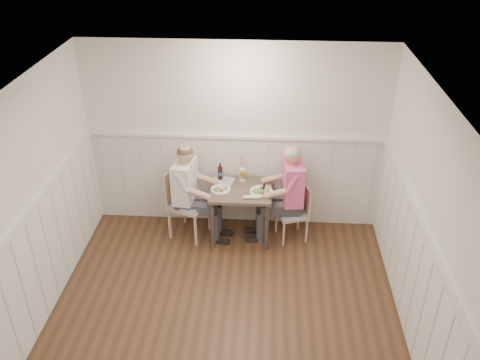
{
  "coord_description": "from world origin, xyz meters",
  "views": [
    {
      "loc": [
        0.44,
        -3.87,
        4.19
      ],
      "look_at": [
        0.1,
        1.64,
        1.0
      ],
      "focal_mm": 38.0,
      "sensor_mm": 36.0,
      "label": 1
    }
  ],
  "objects_px": {
    "chair_left": "(185,200)",
    "diner_cream": "(189,199)",
    "dining_table": "(241,196)",
    "beer_bottle": "(220,172)",
    "man_in_pink": "(289,200)",
    "grass_vase": "(240,166)",
    "chair_right": "(296,210)"
  },
  "relations": [
    {
      "from": "chair_left",
      "to": "diner_cream",
      "type": "height_order",
      "value": "diner_cream"
    },
    {
      "from": "dining_table",
      "to": "diner_cream",
      "type": "distance_m",
      "value": 0.7
    },
    {
      "from": "dining_table",
      "to": "beer_bottle",
      "type": "relative_size",
      "value": 3.33
    },
    {
      "from": "dining_table",
      "to": "chair_left",
      "type": "bearing_deg",
      "value": 178.45
    },
    {
      "from": "man_in_pink",
      "to": "dining_table",
      "type": "bearing_deg",
      "value": -177.88
    },
    {
      "from": "man_in_pink",
      "to": "grass_vase",
      "type": "distance_m",
      "value": 0.79
    },
    {
      "from": "dining_table",
      "to": "chair_right",
      "type": "xyz_separation_m",
      "value": [
        0.73,
        0.02,
        -0.21
      ]
    },
    {
      "from": "diner_cream",
      "to": "grass_vase",
      "type": "distance_m",
      "value": 0.82
    },
    {
      "from": "chair_right",
      "to": "man_in_pink",
      "type": "bearing_deg",
      "value": 179.41
    },
    {
      "from": "chair_left",
      "to": "beer_bottle",
      "type": "relative_size",
      "value": 4.09
    },
    {
      "from": "chair_left",
      "to": "grass_vase",
      "type": "xyz_separation_m",
      "value": [
        0.74,
        0.26,
        0.39
      ]
    },
    {
      "from": "chair_left",
      "to": "chair_right",
      "type": "bearing_deg",
      "value": 0.07
    },
    {
      "from": "man_in_pink",
      "to": "grass_vase",
      "type": "bearing_deg",
      "value": 158.52
    },
    {
      "from": "chair_left",
      "to": "diner_cream",
      "type": "relative_size",
      "value": 0.71
    },
    {
      "from": "dining_table",
      "to": "grass_vase",
      "type": "relative_size",
      "value": 2.0
    },
    {
      "from": "dining_table",
      "to": "chair_left",
      "type": "distance_m",
      "value": 0.77
    },
    {
      "from": "chair_left",
      "to": "man_in_pink",
      "type": "bearing_deg",
      "value": 0.12
    },
    {
      "from": "dining_table",
      "to": "man_in_pink",
      "type": "relative_size",
      "value": 0.58
    },
    {
      "from": "chair_right",
      "to": "diner_cream",
      "type": "bearing_deg",
      "value": -178.19
    },
    {
      "from": "dining_table",
      "to": "beer_bottle",
      "type": "height_order",
      "value": "beer_bottle"
    },
    {
      "from": "diner_cream",
      "to": "man_in_pink",
      "type": "bearing_deg",
      "value": 1.99
    },
    {
      "from": "dining_table",
      "to": "beer_bottle",
      "type": "bearing_deg",
      "value": 140.96
    },
    {
      "from": "chair_left",
      "to": "beer_bottle",
      "type": "height_order",
      "value": "beer_bottle"
    },
    {
      "from": "diner_cream",
      "to": "chair_left",
      "type": "bearing_deg",
      "value": 146.36
    },
    {
      "from": "beer_bottle",
      "to": "chair_left",
      "type": "bearing_deg",
      "value": -154.97
    },
    {
      "from": "man_in_pink",
      "to": "beer_bottle",
      "type": "height_order",
      "value": "man_in_pink"
    },
    {
      "from": "diner_cream",
      "to": "beer_bottle",
      "type": "bearing_deg",
      "value": 33.04
    },
    {
      "from": "chair_right",
      "to": "beer_bottle",
      "type": "bearing_deg",
      "value": 168.12
    },
    {
      "from": "diner_cream",
      "to": "grass_vase",
      "type": "bearing_deg",
      "value": 24.44
    },
    {
      "from": "chair_right",
      "to": "man_in_pink",
      "type": "height_order",
      "value": "man_in_pink"
    },
    {
      "from": "beer_bottle",
      "to": "dining_table",
      "type": "bearing_deg",
      "value": -39.04
    },
    {
      "from": "grass_vase",
      "to": "diner_cream",
      "type": "bearing_deg",
      "value": -155.56
    }
  ]
}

